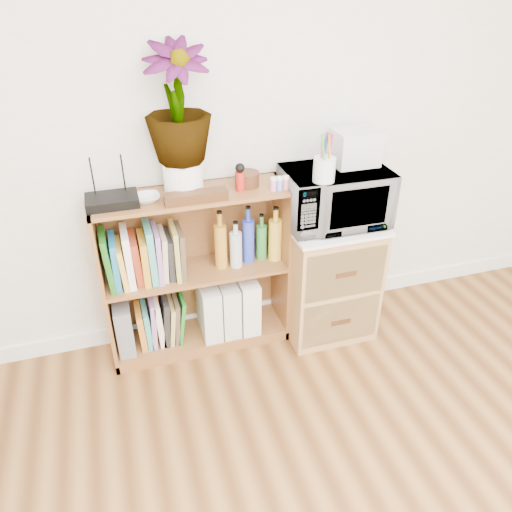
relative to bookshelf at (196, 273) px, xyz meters
name	(u,v)px	position (x,y,z in m)	size (l,w,h in m)	color
skirting_board	(251,309)	(0.35, 0.14, -0.42)	(4.00, 0.02, 0.10)	white
bookshelf	(196,273)	(0.00, 0.00, 0.00)	(1.00, 0.30, 0.95)	brown
wicker_unit	(327,277)	(0.75, -0.08, -0.12)	(0.50, 0.45, 0.70)	#9E7542
microwave	(335,197)	(0.75, -0.08, 0.39)	(0.54, 0.37, 0.30)	silver
pen_cup	(324,170)	(0.62, -0.20, 0.60)	(0.11, 0.11, 0.12)	silver
small_appliance	(355,147)	(0.87, -0.03, 0.63)	(0.23, 0.19, 0.18)	silver
router	(112,200)	(-0.38, -0.02, 0.50)	(0.24, 0.17, 0.04)	black
white_bowl	(146,198)	(-0.22, -0.03, 0.49)	(0.13, 0.13, 0.03)	silver
plant_pot	(183,177)	(-0.03, 0.02, 0.56)	(0.19, 0.19, 0.16)	white
potted_plant	(177,104)	(-0.03, 0.02, 0.91)	(0.31, 0.31, 0.55)	#357E32
trinket_box	(196,197)	(0.01, -0.10, 0.50)	(0.31, 0.08, 0.05)	#361E0E
kokeshi_doll	(240,181)	(0.25, -0.04, 0.52)	(0.04, 0.04, 0.10)	#B31C16
wooden_bowl	(247,179)	(0.30, 0.01, 0.51)	(0.13, 0.13, 0.07)	#381E0F
paint_jars	(280,184)	(0.44, -0.09, 0.51)	(0.12, 0.04, 0.06)	pink
file_box	(124,325)	(-0.42, 0.00, -0.26)	(0.09, 0.24, 0.30)	slate
magazine_holder_left	(209,308)	(0.05, -0.01, -0.24)	(0.10, 0.26, 0.33)	silver
magazine_holder_mid	(227,305)	(0.17, -0.01, -0.25)	(0.10, 0.26, 0.32)	silver
magazine_holder_right	(246,301)	(0.28, -0.01, -0.24)	(0.11, 0.27, 0.33)	white
cookbooks	(144,256)	(-0.26, 0.00, 0.16)	(0.41, 0.20, 0.31)	#1D621A
liquor_bottles	(248,238)	(0.30, 0.00, 0.17)	(0.38, 0.07, 0.32)	#B98122
lower_books	(160,320)	(-0.22, 0.00, -0.27)	(0.27, 0.19, 0.29)	#C57622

